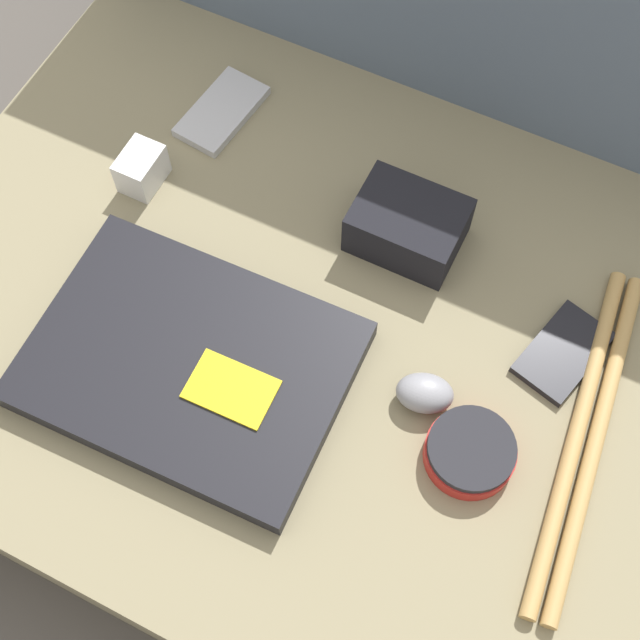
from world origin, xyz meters
name	(u,v)px	position (x,y,z in m)	size (l,w,h in m)	color
ground_plane	(320,381)	(0.00, 0.00, 0.00)	(8.00, 8.00, 0.00)	#4C4742
couch_seat	(320,356)	(0.00, 0.00, 0.08)	(0.99, 0.72, 0.16)	#847A5B
laptop	(189,364)	(-0.10, -0.11, 0.17)	(0.34, 0.26, 0.03)	black
computer_mouse	(425,393)	(0.14, -0.03, 0.18)	(0.07, 0.06, 0.04)	gray
speaker_puck	(470,452)	(0.20, -0.06, 0.17)	(0.09, 0.09, 0.03)	red
phone_silver	(563,352)	(0.25, 0.09, 0.16)	(0.09, 0.12, 0.01)	black
phone_black	(222,111)	(-0.24, 0.21, 0.16)	(0.08, 0.13, 0.01)	#B7B7BC
camera_pouch	(408,225)	(0.04, 0.15, 0.19)	(0.12, 0.09, 0.06)	black
charger_brick	(142,169)	(-0.28, 0.08, 0.18)	(0.04, 0.06, 0.05)	silver
drumstick_pair	(586,436)	(0.31, 0.01, 0.16)	(0.08, 0.40, 0.02)	tan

